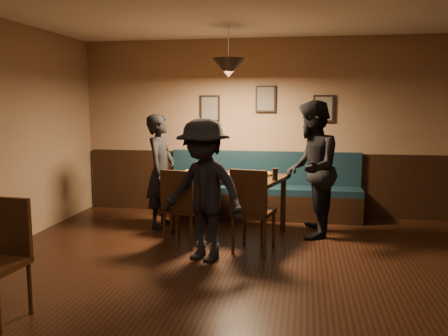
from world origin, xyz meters
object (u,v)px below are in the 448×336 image
Objects in this scene: dining_table at (228,204)px; chair_near_right at (254,210)px; diner_left at (161,171)px; soda_glass at (275,174)px; tabasco_bottle at (263,173)px; diner_front at (204,190)px; booth_bench at (263,186)px; diner_right at (311,169)px; chair_near_left at (184,207)px.

dining_table is 1.46× the size of chair_near_right.
diner_left reaches higher than soda_glass.
tabasco_bottle is (-0.17, 0.25, -0.02)m from soda_glass.
diner_front is at bearing -129.54° from soda_glass.
dining_table is (-0.40, -0.94, -0.10)m from booth_bench.
chair_near_right is at bearing -45.54° from dining_table.
diner_right is 0.55m from soda_glass.
dining_table is 0.82× the size of diner_right.
booth_bench is 2.22m from diner_front.
tabasco_bottle is at bearing 46.67° from chair_near_left.
booth_bench is 1.03m from dining_table.
chair_near_right is 0.63× the size of diner_front.
diner_left is at bearing 172.62° from tabasco_bottle.
chair_near_left is at bearing -108.56° from dining_table.
soda_glass is (0.26, -1.24, 0.38)m from booth_bench.
dining_table is at bearing 173.83° from tabasco_bottle.
tabasco_bottle is at bearing 8.83° from dining_table.
soda_glass is (-0.46, -0.30, -0.04)m from diner_right.
diner_front is at bearing -128.23° from chair_near_right.
diner_left is 10.44× the size of soda_glass.
chair_near_right is at bearing 62.08° from diner_front.
booth_bench is at bearing 94.85° from tabasco_bottle.
chair_near_left is at bearing 147.89° from diner_front.
diner_left is at bearing 165.16° from soda_glass.
diner_left is at bearing -172.96° from dining_table.
diner_front is at bearing -79.11° from dining_table.
soda_glass is (0.66, -0.30, 0.48)m from dining_table.
chair_near_left is at bearing -117.72° from booth_bench.
diner_right is at bearing 36.17° from chair_near_left.
chair_near_left is 0.61× the size of diner_front.
diner_front reaches higher than chair_near_left.
dining_table is at bearing 132.27° from chair_near_right.
booth_bench is at bearing 101.67° from soda_glass.
chair_near_left is 0.54× the size of diner_right.
chair_near_right is at bearing -114.65° from soda_glass.
tabasco_bottle is (0.08, -0.99, 0.35)m from booth_bench.
diner_left is (-1.01, 0.14, 0.42)m from dining_table.
booth_bench is 1.06m from tabasco_bottle.
booth_bench is 3.07× the size of chair_near_left.
diner_right reaches higher than tabasco_bottle.
booth_bench reaches higher than dining_table.
chair_near_right reaches higher than tabasco_bottle.
chair_near_right is 0.56× the size of diner_right.
tabasco_bottle is (0.05, 0.72, 0.34)m from chair_near_right.
chair_near_left is at bearing -161.17° from soda_glass.
diner_left is 0.89× the size of diner_right.
diner_right is (1.57, 0.68, 0.42)m from chair_near_left.
chair_near_right is at bearing -119.41° from diner_left.
diner_right is at bearing -52.66° from booth_bench.
booth_bench is 1.26m from diner_right.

